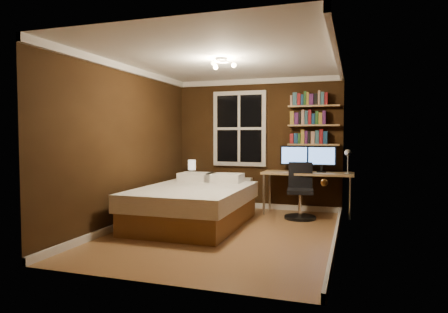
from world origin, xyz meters
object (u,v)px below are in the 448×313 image
(nightstand, at_px, (192,194))
(bed, at_px, (194,205))
(desk, at_px, (308,176))
(desk_lamp, at_px, (348,161))
(monitor_right, at_px, (322,159))
(radiator, at_px, (242,193))
(monitor_left, at_px, (294,159))
(bedside_lamp, at_px, (192,171))
(office_chair, at_px, (300,198))

(nightstand, bearing_deg, bed, -63.23)
(desk, distance_m, desk_lamp, 0.76)
(bed, bearing_deg, nightstand, 113.37)
(nightstand, bearing_deg, desk, 1.26)
(desk, bearing_deg, desk_lamp, -13.71)
(bed, relative_size, monitor_right, 4.32)
(bed, distance_m, monitor_right, 2.48)
(bed, relative_size, radiator, 3.71)
(desk, xyz_separation_m, monitor_left, (-0.25, 0.08, 0.30))
(radiator, xyz_separation_m, monitor_right, (1.52, -0.13, 0.70))
(monitor_right, relative_size, desk_lamp, 1.16)
(desk, bearing_deg, monitor_right, 18.69)
(desk, distance_m, monitor_left, 0.40)
(bedside_lamp, height_order, office_chair, office_chair)
(bed, bearing_deg, office_chair, 33.09)
(bedside_lamp, bearing_deg, bed, -66.24)
(office_chair, bearing_deg, radiator, 145.91)
(monitor_left, bearing_deg, monitor_right, 0.00)
(desk, height_order, monitor_right, monitor_right)
(bed, bearing_deg, bedside_lamp, 113.37)
(desk_lamp, relative_size, office_chair, 0.46)
(desk_lamp, height_order, office_chair, desk_lamp)
(office_chair, bearing_deg, bedside_lamp, 160.69)
(monitor_left, height_order, desk_lamp, monitor_left)
(radiator, bearing_deg, monitor_left, -7.18)
(bed, xyz_separation_m, monitor_left, (1.37, 1.50, 0.67))
(nightstand, relative_size, desk, 0.31)
(bedside_lamp, bearing_deg, radiator, 8.07)
(desk_lamp, xyz_separation_m, office_chair, (-0.76, -0.24, -0.62))
(bedside_lamp, height_order, monitor_right, monitor_right)
(nightstand, distance_m, desk, 2.32)
(bed, relative_size, bedside_lamp, 5.10)
(nightstand, bearing_deg, desk_lamp, -1.57)
(monitor_left, height_order, office_chair, monitor_left)
(bed, height_order, office_chair, office_chair)
(radiator, distance_m, monitor_right, 1.68)
(bedside_lamp, relative_size, monitor_left, 0.85)
(bed, bearing_deg, monitor_left, 47.36)
(bedside_lamp, distance_m, desk, 2.27)
(radiator, relative_size, desk_lamp, 1.36)
(radiator, xyz_separation_m, desk_lamp, (1.97, -0.38, 0.68))
(monitor_right, height_order, office_chair, monitor_right)
(nightstand, relative_size, monitor_left, 0.97)
(desk, distance_m, monitor_right, 0.39)
(desk, bearing_deg, radiator, 170.70)
(bedside_lamp, height_order, desk_lamp, desk_lamp)
(desk, xyz_separation_m, office_chair, (-0.07, -0.40, -0.34))
(office_chair, bearing_deg, nightstand, 160.69)
(nightstand, relative_size, monitor_right, 0.97)
(nightstand, relative_size, bedside_lamp, 1.14)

